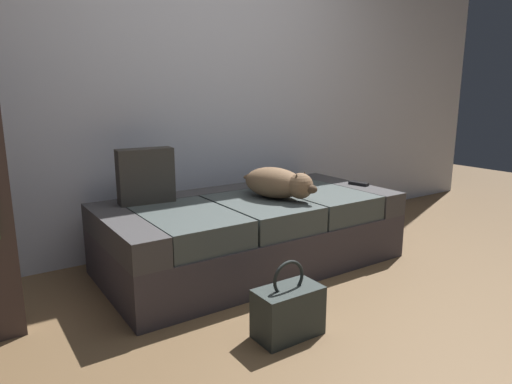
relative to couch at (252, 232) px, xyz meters
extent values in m
plane|color=brown|center=(0.00, -1.11, -0.23)|extent=(10.00, 10.00, 0.00)
cube|color=silver|center=(0.00, 0.67, 1.17)|extent=(6.40, 0.10, 2.80)
cube|color=#3A353B|center=(0.00, 0.00, -0.08)|extent=(1.93, 0.93, 0.30)
cube|color=#403E40|center=(-0.86, 0.00, 0.15)|extent=(0.20, 0.93, 0.16)
cube|color=#403E40|center=(0.86, 0.00, 0.15)|extent=(0.20, 0.93, 0.16)
cube|color=#403E40|center=(0.00, 0.37, 0.15)|extent=(1.53, 0.20, 0.16)
cube|color=#434C4B|center=(-0.51, -0.10, 0.15)|extent=(0.49, 0.72, 0.16)
cube|color=#434C4B|center=(0.00, -0.10, 0.15)|extent=(0.49, 0.72, 0.16)
cube|color=#434C4B|center=(0.51, -0.10, 0.15)|extent=(0.49, 0.72, 0.16)
ellipsoid|color=brown|center=(0.13, -0.07, 0.33)|extent=(0.36, 0.49, 0.20)
sphere|color=brown|center=(0.19, -0.26, 0.33)|extent=(0.16, 0.16, 0.16)
ellipsoid|color=#493726|center=(0.21, -0.33, 0.32)|extent=(0.09, 0.11, 0.06)
cone|color=#493726|center=(0.23, -0.25, 0.40)|extent=(0.04, 0.04, 0.05)
cone|color=#493726|center=(0.15, -0.28, 0.40)|extent=(0.04, 0.04, 0.05)
ellipsoid|color=brown|center=(0.12, 0.14, 0.34)|extent=(0.18, 0.08, 0.05)
cube|color=black|center=(0.89, -0.10, 0.24)|extent=(0.08, 0.16, 0.02)
cube|color=#36322D|center=(-0.61, 0.27, 0.40)|extent=(0.35, 0.15, 0.34)
cube|color=#303836|center=(-0.36, -0.86, -0.11)|extent=(0.32, 0.18, 0.24)
torus|color=#222726|center=(-0.36, -0.86, 0.06)|extent=(0.18, 0.02, 0.18)
camera|label=1|loc=(-1.58, -2.40, 0.91)|focal=31.82mm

